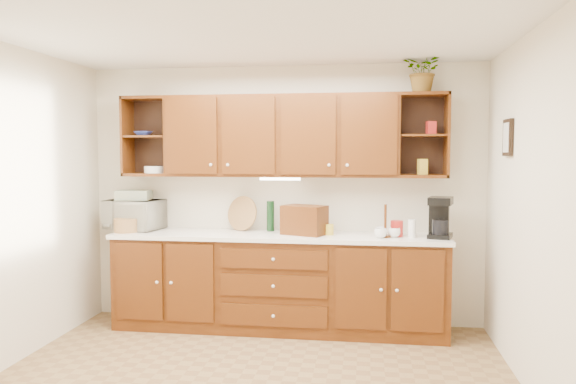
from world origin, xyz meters
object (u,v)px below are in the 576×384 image
(bread_box, at_px, (304,220))
(coffee_maker, at_px, (440,218))
(potted_plant, at_px, (424,71))
(microwave, at_px, (134,215))

(bread_box, distance_m, coffee_maker, 1.27)
(coffee_maker, xyz_separation_m, potted_plant, (-0.16, 0.12, 1.37))
(microwave, bearing_deg, potted_plant, 10.54)
(bread_box, bearing_deg, coffee_maker, 21.86)
(microwave, bearing_deg, bread_box, 6.94)
(microwave, height_order, potted_plant, potted_plant)
(coffee_maker, relative_size, potted_plant, 0.94)
(bread_box, height_order, potted_plant, potted_plant)
(microwave, xyz_separation_m, bread_box, (1.77, -0.12, -0.01))
(coffee_maker, bearing_deg, microwave, -168.17)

